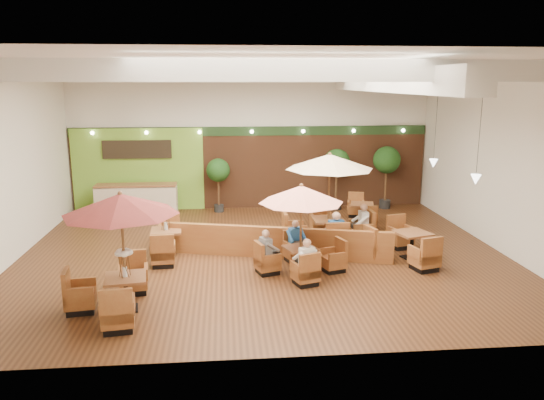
{
  "coord_description": "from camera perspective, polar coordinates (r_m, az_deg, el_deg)",
  "views": [
    {
      "loc": [
        -1.11,
        -14.77,
        4.93
      ],
      "look_at": [
        0.3,
        0.5,
        1.5
      ],
      "focal_mm": 35.0,
      "sensor_mm": 36.0,
      "label": 1
    }
  ],
  "objects": [
    {
      "name": "topiary_0",
      "position": [
        20.36,
        -5.81,
        2.98
      ],
      "size": [
        0.9,
        0.9,
        2.08
      ],
      "color": "black",
      "rests_on": "ground"
    },
    {
      "name": "room",
      "position": [
        16.1,
        -0.42,
        7.97
      ],
      "size": [
        14.04,
        14.0,
        5.52
      ],
      "color": "#381E0F",
      "rests_on": "ground"
    },
    {
      "name": "diner_0",
      "position": [
        13.12,
        3.65,
        -6.07
      ],
      "size": [
        0.41,
        0.39,
        0.74
      ],
      "rotation": [
        0.0,
        0.0,
        0.44
      ],
      "color": "white",
      "rests_on": "ground"
    },
    {
      "name": "service_counter",
      "position": [
        20.61,
        -14.34,
        0.03
      ],
      "size": [
        3.0,
        0.75,
        1.18
      ],
      "color": "beige",
      "rests_on": "ground"
    },
    {
      "name": "table_3",
      "position": [
        15.68,
        -11.29,
        -4.08
      ],
      "size": [
        0.92,
        2.59,
        1.54
      ],
      "rotation": [
        0.0,
        0.0,
        0.07
      ],
      "color": "brown",
      "rests_on": "ground"
    },
    {
      "name": "booth_divider",
      "position": [
        15.16,
        0.62,
        -4.59
      ],
      "size": [
        6.33,
        1.82,
        0.9
      ],
      "primitive_type": "cube",
      "rotation": [
        0.0,
        0.0,
        -0.26
      ],
      "color": "brown",
      "rests_on": "ground"
    },
    {
      "name": "diner_4",
      "position": [
        16.59,
        9.64,
        -2.12
      ],
      "size": [
        0.32,
        0.4,
        0.81
      ],
      "rotation": [
        0.0,
        0.0,
        1.61
      ],
      "color": "white",
      "rests_on": "ground"
    },
    {
      "name": "diner_1",
      "position": [
        14.77,
        2.6,
        -3.93
      ],
      "size": [
        0.39,
        0.35,
        0.72
      ],
      "rotation": [
        0.0,
        0.0,
        3.43
      ],
      "color": "#2862AE",
      "rests_on": "ground"
    },
    {
      "name": "diner_3",
      "position": [
        15.36,
        6.83,
        -3.17
      ],
      "size": [
        0.45,
        0.38,
        0.85
      ],
      "rotation": [
        0.0,
        0.0,
        0.17
      ],
      "color": "#2862AE",
      "rests_on": "ground"
    },
    {
      "name": "topiary_2",
      "position": [
        21.29,
        12.23,
        3.98
      ],
      "size": [
        1.06,
        1.06,
        2.47
      ],
      "color": "black",
      "rests_on": "ground"
    },
    {
      "name": "table_5",
      "position": [
        19.17,
        9.63,
        -1.43
      ],
      "size": [
        0.96,
        2.47,
        0.89
      ],
      "rotation": [
        0.0,
        0.0,
        -0.25
      ],
      "color": "brown",
      "rests_on": "ground"
    },
    {
      "name": "table_2",
      "position": [
        16.1,
        6.16,
        1.81
      ],
      "size": [
        2.81,
        2.81,
        2.87
      ],
      "rotation": [
        0.0,
        0.0,
        0.02
      ],
      "color": "brown",
      "rests_on": "ground"
    },
    {
      "name": "topiary_1",
      "position": [
        20.79,
        6.98,
        3.8
      ],
      "size": [
        1.03,
        1.03,
        2.39
      ],
      "color": "black",
      "rests_on": "ground"
    },
    {
      "name": "diner_2",
      "position": [
        13.84,
        -0.5,
        -5.03
      ],
      "size": [
        0.39,
        0.41,
        0.74
      ],
      "rotation": [
        0.0,
        0.0,
        5.13
      ],
      "color": "slate",
      "rests_on": "ground"
    },
    {
      "name": "table_1",
      "position": [
        13.69,
        3.14,
        -1.28
      ],
      "size": [
        2.46,
        2.46,
        2.4
      ],
      "rotation": [
        0.0,
        0.0,
        0.32
      ],
      "color": "brown",
      "rests_on": "ground"
    },
    {
      "name": "table_0",
      "position": [
        11.78,
        -16.15,
        -2.74
      ],
      "size": [
        2.58,
        2.69,
        2.68
      ],
      "rotation": [
        0.0,
        0.0,
        0.14
      ],
      "color": "brown",
      "rests_on": "ground"
    },
    {
      "name": "table_4",
      "position": [
        15.54,
        13.8,
        -4.85
      ],
      "size": [
        1.92,
        2.76,
        0.98
      ],
      "rotation": [
        0.0,
        0.0,
        0.28
      ],
      "color": "brown",
      "rests_on": "ground"
    }
  ]
}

